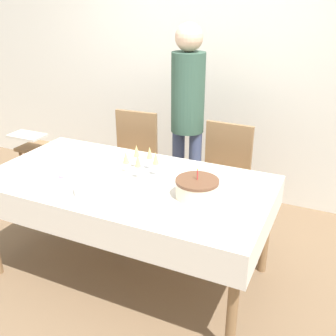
{
  "coord_description": "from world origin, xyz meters",
  "views": [
    {
      "loc": [
        1.26,
        -2.06,
        1.9
      ],
      "look_at": [
        0.29,
        0.04,
        0.88
      ],
      "focal_mm": 42.0,
      "sensor_mm": 36.0,
      "label": 1
    }
  ],
  "objects_px": {
    "plate_stack_main": "(96,188)",
    "plate_stack_dessert": "(117,176)",
    "person_standing": "(188,107)",
    "champagne_tray": "(142,163)",
    "birthday_cake": "(197,188)",
    "high_chair": "(36,154)",
    "dining_chair_far_left": "(132,160)",
    "dining_chair_far_right": "(223,177)"
  },
  "relations": [
    {
      "from": "champagne_tray",
      "to": "birthday_cake",
      "type": "bearing_deg",
      "value": -18.48
    },
    {
      "from": "dining_chair_far_left",
      "to": "high_chair",
      "type": "height_order",
      "value": "dining_chair_far_left"
    },
    {
      "from": "dining_chair_far_left",
      "to": "person_standing",
      "type": "relative_size",
      "value": 0.55
    },
    {
      "from": "plate_stack_main",
      "to": "plate_stack_dessert",
      "type": "height_order",
      "value": "plate_stack_main"
    },
    {
      "from": "dining_chair_far_right",
      "to": "person_standing",
      "type": "bearing_deg",
      "value": 161.57
    },
    {
      "from": "plate_stack_main",
      "to": "person_standing",
      "type": "relative_size",
      "value": 0.15
    },
    {
      "from": "plate_stack_main",
      "to": "person_standing",
      "type": "bearing_deg",
      "value": 83.93
    },
    {
      "from": "high_chair",
      "to": "person_standing",
      "type": "bearing_deg",
      "value": 12.12
    },
    {
      "from": "champagne_tray",
      "to": "high_chair",
      "type": "relative_size",
      "value": 0.42
    },
    {
      "from": "plate_stack_dessert",
      "to": "dining_chair_far_left",
      "type": "bearing_deg",
      "value": 113.38
    },
    {
      "from": "champagne_tray",
      "to": "plate_stack_dessert",
      "type": "relative_size",
      "value": 1.4
    },
    {
      "from": "dining_chair_far_left",
      "to": "person_standing",
      "type": "xyz_separation_m",
      "value": [
        0.48,
        0.13,
        0.52
      ]
    },
    {
      "from": "dining_chair_far_left",
      "to": "birthday_cake",
      "type": "bearing_deg",
      "value": -42.04
    },
    {
      "from": "dining_chair_far_left",
      "to": "person_standing",
      "type": "height_order",
      "value": "person_standing"
    },
    {
      "from": "dining_chair_far_left",
      "to": "champagne_tray",
      "type": "relative_size",
      "value": 3.23
    },
    {
      "from": "person_standing",
      "to": "plate_stack_main",
      "type": "bearing_deg",
      "value": -96.07
    },
    {
      "from": "plate_stack_main",
      "to": "high_chair",
      "type": "relative_size",
      "value": 0.37
    },
    {
      "from": "birthday_cake",
      "to": "high_chair",
      "type": "relative_size",
      "value": 0.38
    },
    {
      "from": "birthday_cake",
      "to": "high_chair",
      "type": "bearing_deg",
      "value": 160.76
    },
    {
      "from": "dining_chair_far_left",
      "to": "high_chair",
      "type": "bearing_deg",
      "value": -169.11
    },
    {
      "from": "champagne_tray",
      "to": "high_chair",
      "type": "xyz_separation_m",
      "value": [
        -1.46,
        0.52,
        -0.36
      ]
    },
    {
      "from": "birthday_cake",
      "to": "plate_stack_dessert",
      "type": "height_order",
      "value": "birthday_cake"
    },
    {
      "from": "birthday_cake",
      "to": "champagne_tray",
      "type": "relative_size",
      "value": 0.9
    },
    {
      "from": "plate_stack_main",
      "to": "birthday_cake",
      "type": "bearing_deg",
      "value": 19.76
    },
    {
      "from": "dining_chair_far_left",
      "to": "plate_stack_dessert",
      "type": "relative_size",
      "value": 4.53
    },
    {
      "from": "high_chair",
      "to": "dining_chair_far_left",
      "type": "bearing_deg",
      "value": 10.89
    },
    {
      "from": "dining_chair_far_left",
      "to": "plate_stack_main",
      "type": "distance_m",
      "value": 1.16
    },
    {
      "from": "person_standing",
      "to": "champagne_tray",
      "type": "bearing_deg",
      "value": -89.89
    },
    {
      "from": "birthday_cake",
      "to": "champagne_tray",
      "type": "bearing_deg",
      "value": 161.52
    },
    {
      "from": "person_standing",
      "to": "high_chair",
      "type": "bearing_deg",
      "value": -167.88
    },
    {
      "from": "plate_stack_dessert",
      "to": "high_chair",
      "type": "xyz_separation_m",
      "value": [
        -1.33,
        0.64,
        -0.3
      ]
    },
    {
      "from": "dining_chair_far_left",
      "to": "champagne_tray",
      "type": "bearing_deg",
      "value": -55.34
    },
    {
      "from": "birthday_cake",
      "to": "plate_stack_dessert",
      "type": "relative_size",
      "value": 1.27
    },
    {
      "from": "plate_stack_main",
      "to": "plate_stack_dessert",
      "type": "distance_m",
      "value": 0.25
    },
    {
      "from": "dining_chair_far_right",
      "to": "plate_stack_main",
      "type": "height_order",
      "value": "dining_chair_far_right"
    },
    {
      "from": "plate_stack_main",
      "to": "dining_chair_far_right",
      "type": "bearing_deg",
      "value": 64.82
    },
    {
      "from": "dining_chair_far_right",
      "to": "person_standing",
      "type": "xyz_separation_m",
      "value": [
        -0.38,
        0.13,
        0.52
      ]
    },
    {
      "from": "birthday_cake",
      "to": "person_standing",
      "type": "relative_size",
      "value": 0.16
    },
    {
      "from": "dining_chair_far_right",
      "to": "birthday_cake",
      "type": "distance_m",
      "value": 0.92
    },
    {
      "from": "dining_chair_far_right",
      "to": "plate_stack_dessert",
      "type": "xyz_separation_m",
      "value": [
        -0.5,
        -0.83,
        0.26
      ]
    },
    {
      "from": "dining_chair_far_left",
      "to": "dining_chair_far_right",
      "type": "relative_size",
      "value": 1.0
    },
    {
      "from": "dining_chair_far_left",
      "to": "plate_stack_dessert",
      "type": "xyz_separation_m",
      "value": [
        0.36,
        -0.83,
        0.26
      ]
    }
  ]
}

